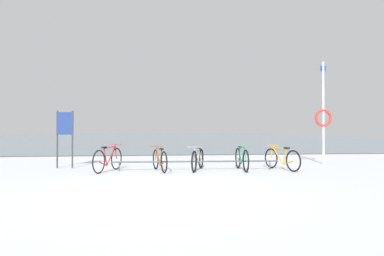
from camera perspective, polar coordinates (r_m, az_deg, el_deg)
name	(u,v)px	position (r m, az deg, el deg)	size (l,w,h in m)	color
ground	(155,138)	(60.56, -6.44, -1.76)	(80.00, 132.00, 0.08)	silver
bike_rack	(196,162)	(10.25, 0.68, -5.93)	(5.26, 0.25, 0.31)	#4C5156
bicycle_0	(108,159)	(10.30, -14.45, -5.32)	(0.71, 1.67, 0.82)	black
bicycle_1	(160,160)	(10.11, -5.69, -5.58)	(0.55, 1.58, 0.76)	black
bicycle_2	(198,159)	(10.25, 1.02, -5.51)	(0.68, 1.67, 0.76)	black
bicycle_3	(242,159)	(10.43, 8.69, -5.33)	(0.46, 1.77, 0.80)	black
bicycle_4	(282,159)	(10.77, 15.40, -5.22)	(0.64, 1.67, 0.78)	black
info_sign	(65,129)	(11.64, -21.35, -0.20)	(0.55, 0.08, 1.92)	#33383D
rescue_post	(323,115)	(13.18, 21.99, 2.17)	(0.67, 0.10, 3.84)	silver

